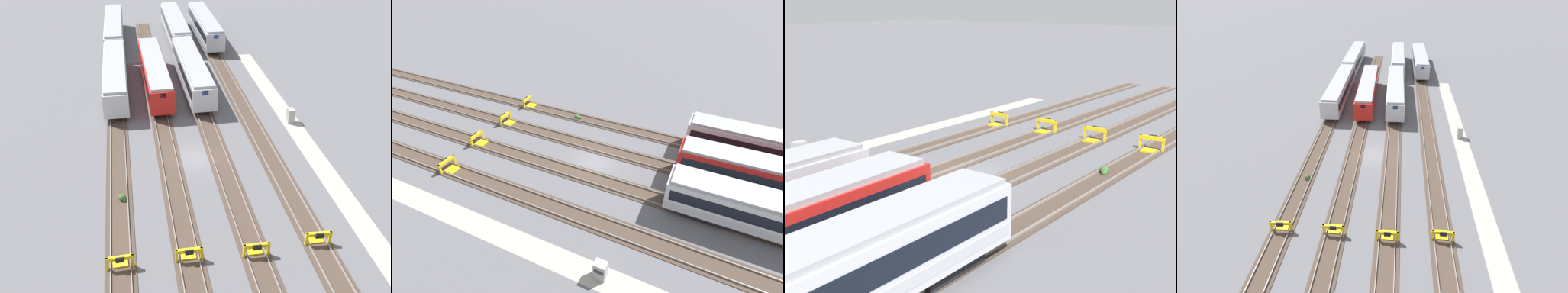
% 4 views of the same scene
% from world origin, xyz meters
% --- Properties ---
extents(ground_plane, '(400.00, 400.00, 0.00)m').
position_xyz_m(ground_plane, '(0.00, 0.00, 0.00)').
color(ground_plane, '#5B5B60').
extents(service_walkway, '(54.00, 2.00, 0.01)m').
position_xyz_m(service_walkway, '(0.00, -11.71, 0.00)').
color(service_walkway, '#9E9E93').
rests_on(service_walkway, ground).
extents(rail_track_nearest, '(90.00, 2.23, 0.21)m').
position_xyz_m(rail_track_nearest, '(0.00, -7.32, 0.04)').
color(rail_track_nearest, '#47382D').
rests_on(rail_track_nearest, ground).
extents(rail_track_near_inner, '(90.00, 2.24, 0.21)m').
position_xyz_m(rail_track_near_inner, '(0.00, -2.44, 0.04)').
color(rail_track_near_inner, '#47382D').
rests_on(rail_track_near_inner, ground).
extents(rail_track_middle, '(90.00, 2.24, 0.21)m').
position_xyz_m(rail_track_middle, '(0.00, 2.44, 0.04)').
color(rail_track_middle, '#47382D').
rests_on(rail_track_middle, ground).
extents(rail_track_far_inner, '(90.00, 2.23, 0.21)m').
position_xyz_m(rail_track_far_inner, '(0.00, 7.32, 0.04)').
color(rail_track_far_inner, '#47382D').
rests_on(rail_track_far_inner, ground).
extents(subway_car_front_row_leftmost, '(18.01, 2.90, 3.70)m').
position_xyz_m(subway_car_front_row_leftmost, '(17.04, 7.27, 2.04)').
color(subway_car_front_row_leftmost, silver).
rests_on(subway_car_front_row_leftmost, ground).
extents(bumper_stop_nearest_track, '(1.38, 2.01, 1.22)m').
position_xyz_m(bumper_stop_nearest_track, '(-12.94, -7.33, 0.51)').
color(bumper_stop_nearest_track, gold).
rests_on(bumper_stop_nearest_track, ground).
extents(bumper_stop_near_inner_track, '(1.35, 2.00, 1.22)m').
position_xyz_m(bumper_stop_near_inner_track, '(-13.38, -2.44, 0.51)').
color(bumper_stop_near_inner_track, gold).
rests_on(bumper_stop_near_inner_track, ground).
extents(bumper_stop_middle_track, '(1.34, 2.00, 1.22)m').
position_xyz_m(bumper_stop_middle_track, '(-13.09, 2.44, 0.51)').
color(bumper_stop_middle_track, gold).
rests_on(bumper_stop_middle_track, ground).
extents(bumper_stop_far_inner_track, '(1.38, 2.01, 1.22)m').
position_xyz_m(bumper_stop_far_inner_track, '(-13.08, 7.33, 0.51)').
color(bumper_stop_far_inner_track, gold).
rests_on(bumper_stop_far_inner_track, ground).
extents(electrical_cabinet, '(0.90, 0.73, 1.60)m').
position_xyz_m(electrical_cabinet, '(5.57, -11.61, 0.80)').
color(electrical_cabinet, '#9E9E99').
rests_on(electrical_cabinet, ground).
extents(weed_clump, '(0.92, 0.70, 0.64)m').
position_xyz_m(weed_clump, '(-5.54, 7.03, 0.24)').
color(weed_clump, '#38602D').
rests_on(weed_clump, ground).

